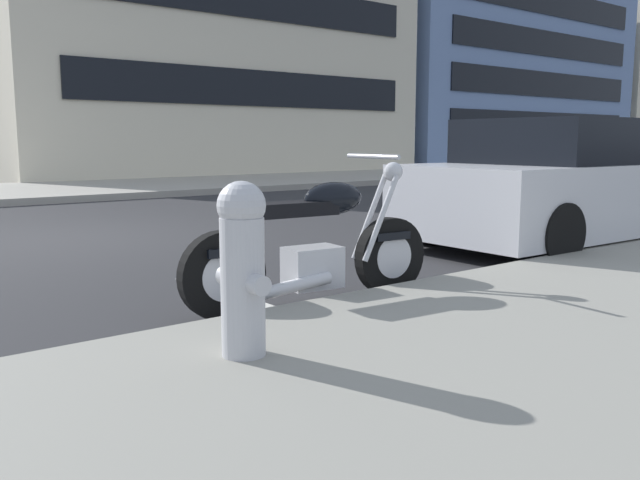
# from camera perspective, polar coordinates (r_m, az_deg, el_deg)

# --- Properties ---
(ground_plane) EXTENTS (260.00, 260.00, 0.00)m
(ground_plane) POSITION_cam_1_polar(r_m,az_deg,el_deg) (8.85, -20.69, 0.09)
(ground_plane) COLOR #28282B
(sidewalk_far_curb) EXTENTS (120.00, 5.00, 0.14)m
(sidewalk_far_curb) POSITION_cam_1_polar(r_m,az_deg,el_deg) (21.45, 4.55, 5.41)
(sidewalk_far_curb) COLOR gray
(sidewalk_far_curb) RESTS_ON ground
(parking_stall_stripe) EXTENTS (0.12, 2.20, 0.01)m
(parking_stall_stripe) POSITION_cam_1_polar(r_m,az_deg,el_deg) (5.13, -5.98, -5.14)
(parking_stall_stripe) COLOR silver
(parking_stall_stripe) RESTS_ON ground
(parked_motorcycle) EXTENTS (2.04, 0.62, 1.10)m
(parked_motorcycle) POSITION_cam_1_polar(r_m,az_deg,el_deg) (4.89, -0.38, -0.79)
(parked_motorcycle) COLOR black
(parked_motorcycle) RESTS_ON ground
(parked_car_second_in_row) EXTENTS (4.14, 2.02, 1.44)m
(parked_car_second_in_row) POSITION_cam_1_polar(r_m,az_deg,el_deg) (8.38, 20.01, 4.37)
(parked_car_second_in_row) COLOR silver
(parked_car_second_in_row) RESTS_ON ground
(fire_hydrant) EXTENTS (0.24, 0.36, 0.87)m
(fire_hydrant) POSITION_cam_1_polar(r_m,az_deg,el_deg) (3.33, -6.58, -2.05)
(fire_hydrant) COLOR #B7B7BC
(fire_hydrant) RESTS_ON sidewalk_near_curb
(townhouse_near_left) EXTENTS (15.69, 10.95, 8.64)m
(townhouse_near_left) POSITION_cam_1_polar(r_m,az_deg,el_deg) (36.23, 11.24, 13.24)
(townhouse_near_left) COLOR #6B84B2
(townhouse_near_left) RESTS_ON ground
(townhouse_far_uphill) EXTENTS (15.33, 9.41, 12.37)m
(townhouse_far_uphill) POSITION_cam_1_polar(r_m,az_deg,el_deg) (49.43, 24.52, 13.51)
(townhouse_far_uphill) COLOR beige
(townhouse_far_uphill) RESTS_ON ground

